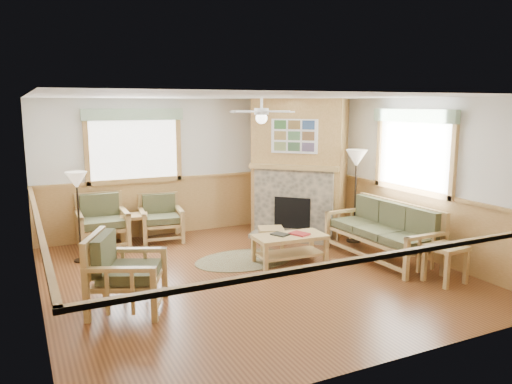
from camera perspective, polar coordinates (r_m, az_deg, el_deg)
name	(u,v)px	position (r m, az deg, el deg)	size (l,w,h in m)	color
floor	(253,275)	(7.80, -0.40, -9.42)	(6.00, 6.00, 0.01)	brown
ceiling	(252,97)	(7.36, -0.43, 10.86)	(6.00, 6.00, 0.01)	white
wall_back	(189,166)	(10.22, -7.68, 2.95)	(6.00, 0.02, 2.70)	white
wall_front	(386,235)	(4.98, 14.67, -4.75)	(6.00, 0.02, 2.70)	white
wall_left	(34,206)	(6.76, -24.04, -1.45)	(0.02, 6.00, 2.70)	white
wall_right	(406,176)	(9.15, 16.81, 1.79)	(0.02, 6.00, 2.70)	white
wainscot	(252,240)	(7.64, -0.41, -5.49)	(6.00, 6.00, 1.10)	#AD8247
fireplace	(300,166)	(10.21, 5.03, 2.99)	(2.20, 2.20, 2.70)	#AD8247
window_back	(132,107)	(9.82, -13.95, 9.37)	(1.90, 0.16, 1.50)	white
window_right	(417,108)	(8.89, 17.89, 9.14)	(0.16, 1.90, 1.50)	white
ceiling_fan	(262,100)	(7.76, 0.64, 10.52)	(1.24, 1.24, 0.36)	white
sofa	(381,231)	(8.68, 14.14, -4.40)	(0.85, 2.07, 0.95)	tan
armchair_back_left	(102,222)	(9.49, -17.15, -3.27)	(0.86, 0.86, 0.97)	tan
armchair_back_right	(161,218)	(9.75, -10.80, -2.94)	(0.78, 0.78, 0.87)	tan
armchair_left	(127,272)	(6.61, -14.49, -8.82)	(0.88, 0.88, 0.99)	tan
coffee_table	(290,249)	(8.31, 3.89, -6.49)	(1.17, 0.59, 0.47)	tan
end_table_chairs	(134,229)	(9.67, -13.72, -4.13)	(0.49, 0.47, 0.55)	tan
end_table_sofa	(445,264)	(7.89, 20.80, -7.69)	(0.50, 0.48, 0.56)	tan
footstool	(271,238)	(9.09, 1.72, -5.29)	(0.44, 0.44, 0.38)	tan
braided_rug	(244,260)	(8.47, -1.35, -7.76)	(1.71, 1.71, 0.01)	brown
floor_lamp_left	(79,217)	(8.73, -19.60, -2.70)	(0.35, 0.35, 1.52)	black
floor_lamp_right	(355,196)	(9.57, 11.28, -0.45)	(0.41, 0.41, 1.77)	black
book_red	(299,233)	(8.27, 4.99, -4.68)	(0.22, 0.30, 0.03)	maroon
book_dark	(280,234)	(8.23, 2.76, -4.77)	(0.20, 0.27, 0.03)	black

